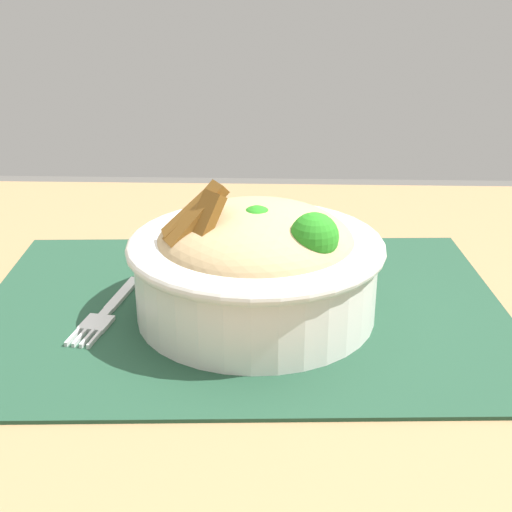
% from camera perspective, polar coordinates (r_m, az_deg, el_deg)
% --- Properties ---
extents(table, '(1.07, 0.78, 0.75)m').
position_cam_1_polar(table, '(0.62, -1.69, -11.18)').
color(table, '#99754C').
rests_on(table, ground_plane).
extents(placemat, '(0.46, 0.34, 0.00)m').
position_cam_1_polar(placemat, '(0.60, -1.07, -4.27)').
color(placemat, '#1E422D').
rests_on(placemat, table).
extents(bowl, '(0.21, 0.21, 0.12)m').
position_cam_1_polar(bowl, '(0.57, 0.02, -0.29)').
color(bowl, silver).
rests_on(bowl, placemat).
extents(fork, '(0.04, 0.13, 0.00)m').
position_cam_1_polar(fork, '(0.59, -12.20, -4.55)').
color(fork, silver).
rests_on(fork, placemat).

